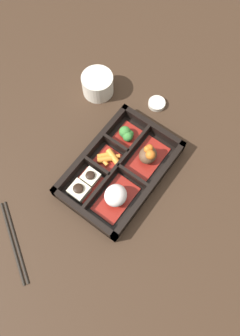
# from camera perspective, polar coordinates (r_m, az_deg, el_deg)

# --- Properties ---
(ground_plane) EXTENTS (3.00, 3.00, 0.00)m
(ground_plane) POSITION_cam_1_polar(r_m,az_deg,el_deg) (0.83, -0.00, -0.66)
(ground_plane) COLOR #382619
(bento_base) EXTENTS (0.30, 0.19, 0.01)m
(bento_base) POSITION_cam_1_polar(r_m,az_deg,el_deg) (0.82, -0.00, -0.53)
(bento_base) COLOR black
(bento_base) RESTS_ON ground_plane
(bento_rim) EXTENTS (0.30, 0.19, 0.04)m
(bento_rim) POSITION_cam_1_polar(r_m,az_deg,el_deg) (0.81, -0.12, -0.02)
(bento_rim) COLOR black
(bento_rim) RESTS_ON ground_plane
(bowl_stew) EXTENTS (0.11, 0.07, 0.06)m
(bowl_stew) POSITION_cam_1_polar(r_m,az_deg,el_deg) (0.81, 4.91, 2.22)
(bowl_stew) COLOR maroon
(bowl_stew) RESTS_ON bento_base
(bowl_rice) EXTENTS (0.11, 0.07, 0.05)m
(bowl_rice) POSITION_cam_1_polar(r_m,az_deg,el_deg) (0.77, -0.76, -4.93)
(bowl_rice) COLOR maroon
(bowl_rice) RESTS_ON bento_base
(bowl_greens) EXTENTS (0.07, 0.05, 0.04)m
(bowl_greens) POSITION_cam_1_polar(r_m,az_deg,el_deg) (0.85, 1.18, 5.91)
(bowl_greens) COLOR maroon
(bowl_greens) RESTS_ON bento_base
(bowl_carrots) EXTENTS (0.06, 0.06, 0.02)m
(bowl_carrots) POSITION_cam_1_polar(r_m,az_deg,el_deg) (0.82, -2.02, 1.77)
(bowl_carrots) COLOR maroon
(bowl_carrots) RESTS_ON bento_base
(bowl_tofu) EXTENTS (0.08, 0.05, 0.04)m
(bowl_tofu) POSITION_cam_1_polar(r_m,az_deg,el_deg) (0.80, -6.29, -2.95)
(bowl_tofu) COLOR maroon
(bowl_tofu) RESTS_ON bento_base
(tea_cup) EXTENTS (0.09, 0.09, 0.06)m
(tea_cup) POSITION_cam_1_polar(r_m,az_deg,el_deg) (0.92, -3.92, 14.39)
(tea_cup) COLOR beige
(tea_cup) RESTS_ON ground_plane
(chopsticks) EXTENTS (0.12, 0.18, 0.01)m
(chopsticks) POSITION_cam_1_polar(r_m,az_deg,el_deg) (0.82, -18.00, -12.10)
(chopsticks) COLOR black
(chopsticks) RESTS_ON ground_plane
(sauce_dish) EXTENTS (0.05, 0.05, 0.01)m
(sauce_dish) POSITION_cam_1_polar(r_m,az_deg,el_deg) (0.92, 6.42, 11.11)
(sauce_dish) COLOR beige
(sauce_dish) RESTS_ON ground_plane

